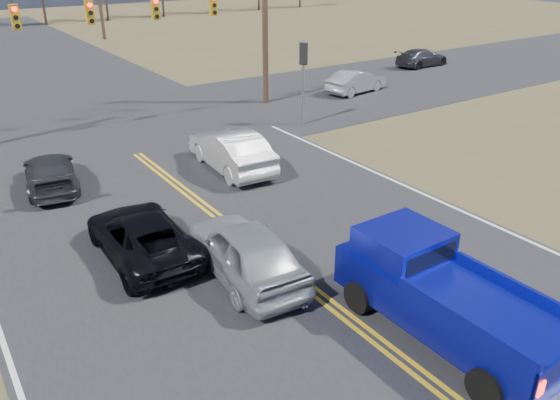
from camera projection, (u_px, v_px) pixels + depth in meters
ground at (364, 332)px, 12.27m from camera, size 160.00×160.00×0.00m
road_main at (177, 186)px, 19.77m from camera, size 14.00×120.00×0.02m
road_cross at (106, 130)px, 25.77m from camera, size 120.00×12.00×0.02m
signal_gantry at (104, 18)px, 23.74m from camera, size 19.60×4.83×10.00m
utility_poles at (97, 17)px, 22.82m from camera, size 19.60×58.32×10.00m
pickup_truck at (442, 295)px, 11.88m from camera, size 2.20×5.44×2.04m
silver_suv at (245, 250)px, 14.04m from camera, size 2.20×4.67×1.54m
black_suv at (142, 235)px, 15.04m from camera, size 2.23×4.67×1.28m
white_car_queue at (231, 150)px, 20.96m from camera, size 1.96×4.84×1.56m
dgrey_car_queue at (50, 172)px, 19.39m from camera, size 2.34×4.39×1.21m
cross_car_east_near at (356, 81)px, 32.18m from camera, size 2.04×4.23×1.34m
cross_car_east_far at (422, 58)px, 39.34m from camera, size 1.90×4.39×1.26m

